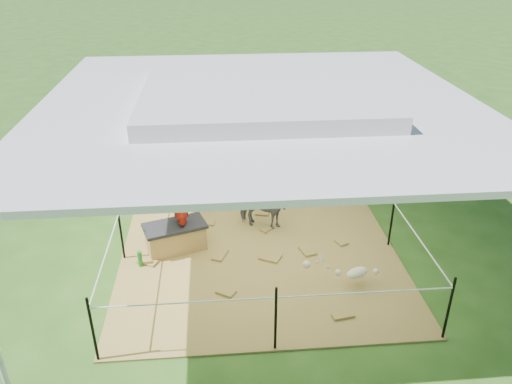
{
  "coord_description": "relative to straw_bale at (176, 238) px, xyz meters",
  "views": [
    {
      "loc": [
        -0.66,
        -7.05,
        4.78
      ],
      "look_at": [
        0.0,
        0.6,
        0.85
      ],
      "focal_mm": 35.0,
      "sensor_mm": 36.0,
      "label": 1
    }
  ],
  "objects": [
    {
      "name": "green_bottle",
      "position": [
        -0.55,
        -0.45,
        -0.08
      ],
      "size": [
        0.09,
        0.09,
        0.27
      ],
      "primitive_type": "cylinder",
      "rotation": [
        0.0,
        0.0,
        0.32
      ],
      "color": "#1A7821",
      "rests_on": "hay_patch"
    },
    {
      "name": "picnic_table_far",
      "position": [
        6.13,
        9.03,
        0.1
      ],
      "size": [
        1.7,
        1.25,
        0.69
      ],
      "primitive_type": "cube",
      "rotation": [
        0.0,
        0.0,
        0.03
      ],
      "color": "brown",
      "rests_on": "ground"
    },
    {
      "name": "distant_person",
      "position": [
        3.97,
        7.79,
        0.37
      ],
      "size": [
        0.64,
        0.52,
        1.23
      ],
      "primitive_type": "imported",
      "rotation": [
        0.0,
        0.0,
        3.04
      ],
      "color": "teal",
      "rests_on": "ground"
    },
    {
      "name": "dark_cloth",
      "position": [
        0.0,
        0.0,
        0.24
      ],
      "size": [
        1.14,
        0.83,
        0.05
      ],
      "primitive_type": "cube",
      "rotation": [
        0.0,
        0.0,
        0.32
      ],
      "color": "black",
      "rests_on": "straw_bale"
    },
    {
      "name": "rope_fence",
      "position": [
        1.4,
        -0.19,
        0.4
      ],
      "size": [
        4.54,
        4.54,
        1.0
      ],
      "color": "black",
      "rests_on": "ground"
    },
    {
      "name": "pony",
      "position": [
        1.54,
        0.57,
        0.17
      ],
      "size": [
        1.0,
        0.7,
        0.77
      ],
      "primitive_type": "imported",
      "rotation": [
        0.0,
        0.0,
        1.23
      ],
      "color": "#4C4B50",
      "rests_on": "hay_patch"
    },
    {
      "name": "pink_hat",
      "position": [
        1.54,
        0.57,
        0.61
      ],
      "size": [
        0.24,
        0.24,
        0.11
      ],
      "primitive_type": "cylinder",
      "color": "pink",
      "rests_on": "pony"
    },
    {
      "name": "straw_bale",
      "position": [
        0.0,
        0.0,
        0.0
      ],
      "size": [
        1.06,
        0.76,
        0.43
      ],
      "primitive_type": "cube",
      "rotation": [
        0.0,
        0.0,
        0.32
      ],
      "color": "#AE823F",
      "rests_on": "hay_patch"
    },
    {
      "name": "woman",
      "position": [
        0.1,
        -0.0,
        0.79
      ],
      "size": [
        0.39,
        0.48,
        1.15
      ],
      "primitive_type": "imported",
      "rotation": [
        0.0,
        0.0,
        -1.25
      ],
      "color": "red",
      "rests_on": "straw_bale"
    },
    {
      "name": "hay_patch",
      "position": [
        1.4,
        -0.19,
        -0.23
      ],
      "size": [
        4.6,
        4.6,
        0.03
      ],
      "primitive_type": "cube",
      "color": "brown",
      "rests_on": "ground"
    },
    {
      "name": "trash_barrel",
      "position": [
        5.35,
        5.47,
        0.18
      ],
      "size": [
        0.71,
        0.71,
        0.85
      ],
      "primitive_type": "cylinder",
      "rotation": [
        0.0,
        0.0,
        0.39
      ],
      "color": "blue",
      "rests_on": "ground"
    },
    {
      "name": "picnic_table_near",
      "position": [
        2.63,
        7.73,
        0.15
      ],
      "size": [
        2.1,
        1.67,
        0.79
      ],
      "primitive_type": "cube",
      "rotation": [
        0.0,
        0.0,
        0.16
      ],
      "color": "brown",
      "rests_on": "ground"
    },
    {
      "name": "canopy_tent",
      "position": [
        1.4,
        -0.19,
        2.45
      ],
      "size": [
        6.3,
        6.3,
        2.9
      ],
      "color": "silver",
      "rests_on": "ground"
    },
    {
      "name": "foal",
      "position": [
        2.79,
        -1.25,
        0.05
      ],
      "size": [
        1.09,
        0.87,
        0.53
      ],
      "primitive_type": null,
      "rotation": [
        0.0,
        0.0,
        0.42
      ],
      "color": "beige",
      "rests_on": "hay_patch"
    },
    {
      "name": "ground",
      "position": [
        1.4,
        -0.19,
        -0.24
      ],
      "size": [
        90.0,
        90.0,
        0.0
      ],
      "primitive_type": "plane",
      "color": "#2D5919",
      "rests_on": "ground"
    }
  ]
}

